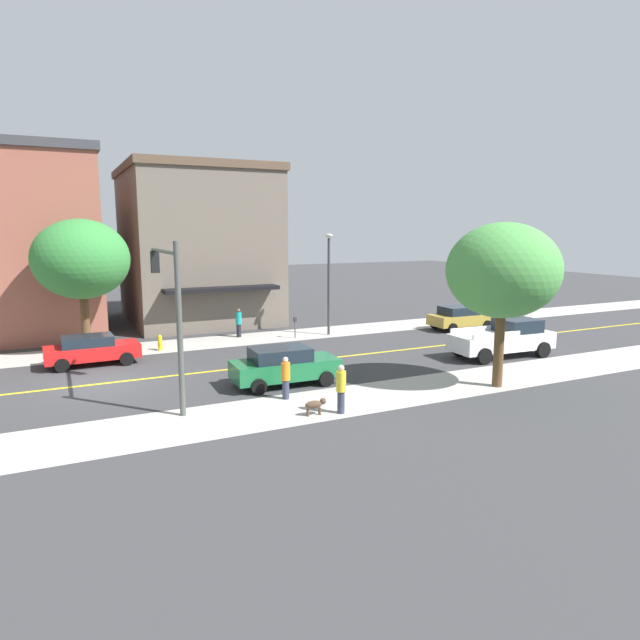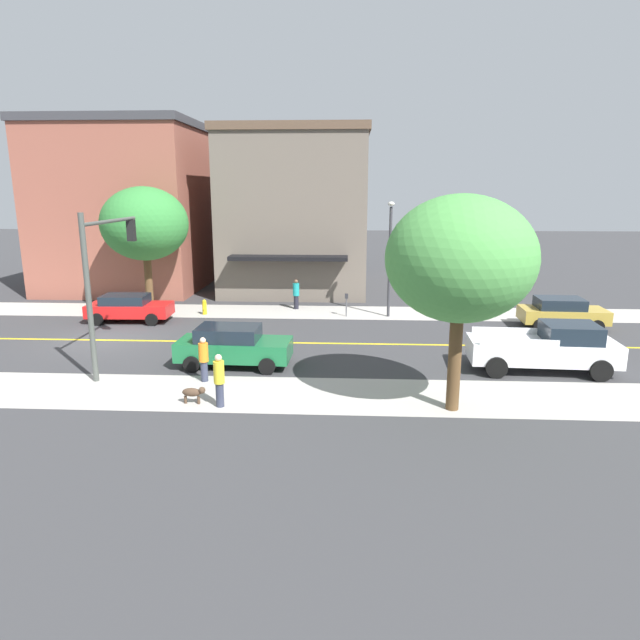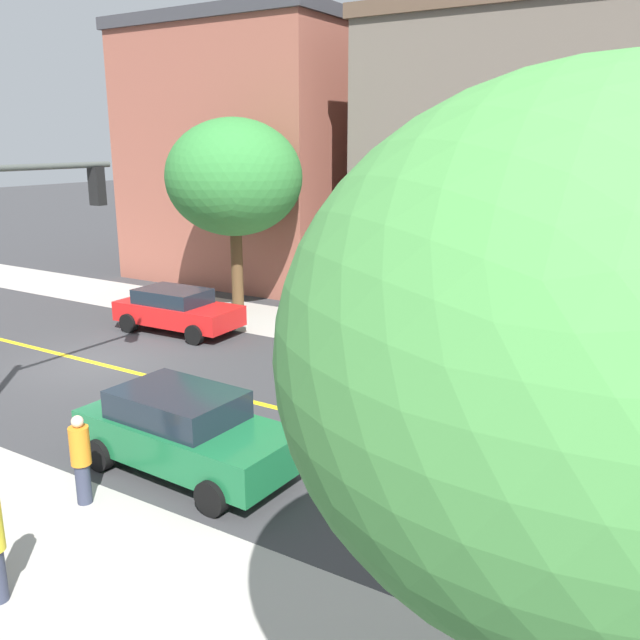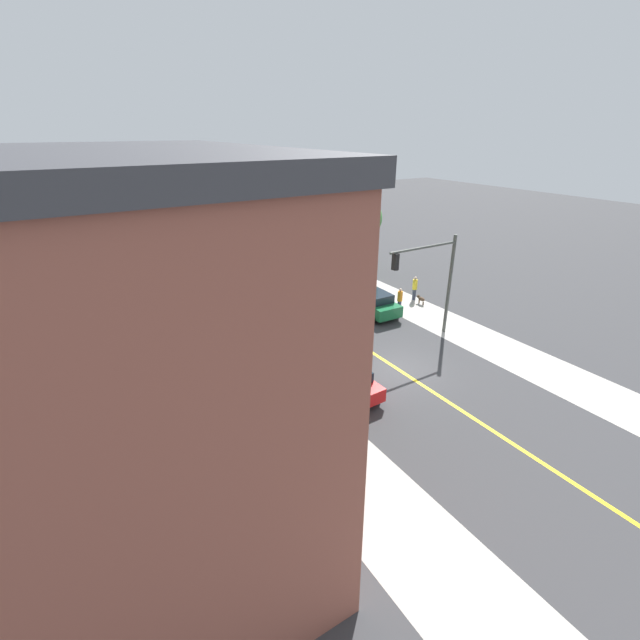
{
  "view_description": "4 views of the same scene",
  "coord_description": "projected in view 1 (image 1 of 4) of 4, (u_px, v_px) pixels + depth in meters",
  "views": [
    {
      "loc": [
        24.35,
        -1.64,
        6.44
      ],
      "look_at": [
        -0.69,
        10.48,
        1.87
      ],
      "focal_mm": 31.01,
      "sensor_mm": 36.0,
      "label": 1
    },
    {
      "loc": [
        24.59,
        11.35,
        6.89
      ],
      "look_at": [
        1.28,
        10.11,
        1.39
      ],
      "focal_mm": 31.53,
      "sensor_mm": 36.0,
      "label": 2
    },
    {
      "loc": [
        12.29,
        15.31,
        6.22
      ],
      "look_at": [
        -1.71,
        6.6,
        1.82
      ],
      "focal_mm": 38.03,
      "sensor_mm": 36.0,
      "label": 3
    },
    {
      "loc": [
        -14.01,
        -14.88,
        11.65
      ],
      "look_at": [
        -1.39,
        5.57,
        1.07
      ],
      "focal_mm": 24.61,
      "sensor_mm": 36.0,
      "label": 4
    }
  ],
  "objects": [
    {
      "name": "ground_plane",
      "position": [
        105.0,
        383.0,
        23.38
      ],
      "size": [
        140.0,
        140.0,
        0.0
      ],
      "primitive_type": "plane",
      "color": "#38383A"
    },
    {
      "name": "sidewalk_left",
      "position": [
        94.0,
        353.0,
        29.19
      ],
      "size": [
        3.48,
        126.0,
        0.01
      ],
      "primitive_type": "cube",
      "color": "#ADA8A0",
      "rests_on": "ground"
    },
    {
      "name": "sidewalk_right",
      "position": [
        123.0,
        434.0,
        17.58
      ],
      "size": [
        3.48,
        126.0,
        0.01
      ],
      "primitive_type": "cube",
      "color": "#ADA8A0",
      "rests_on": "ground"
    },
    {
      "name": "road_centerline_stripe",
      "position": [
        105.0,
        383.0,
        23.38
      ],
      "size": [
        0.2,
        126.0,
        0.0
      ],
      "primitive_type": "cube",
      "color": "yellow",
      "rests_on": "ground"
    },
    {
      "name": "corner_shop_building",
      "position": [
        8.0,
        243.0,
        34.22
      ],
      "size": [
        12.21,
        10.39,
        11.25
      ],
      "rotation": [
        0.0,
        0.0,
        -1.57
      ],
      "color": "#935142",
      "rests_on": "ground"
    },
    {
      "name": "brick_apartment_block",
      "position": [
        196.0,
        245.0,
        39.28
      ],
      "size": [
        13.14,
        9.64,
        10.68
      ],
      "rotation": [
        0.0,
        0.0,
        -1.57
      ],
      "color": "#665B51",
      "rests_on": "ground"
    },
    {
      "name": "street_tree_left_near",
      "position": [
        81.0,
        260.0,
        28.66
      ],
      "size": [
        4.88,
        4.88,
        6.99
      ],
      "color": "brown",
      "rests_on": "ground"
    },
    {
      "name": "street_tree_right_corner",
      "position": [
        503.0,
        271.0,
        22.18
      ],
      "size": [
        4.53,
        4.53,
        6.74
      ],
      "color": "brown",
      "rests_on": "ground"
    },
    {
      "name": "fire_hydrant",
      "position": [
        160.0,
        343.0,
        29.71
      ],
      "size": [
        0.44,
        0.24,
        0.85
      ],
      "color": "yellow",
      "rests_on": "ground"
    },
    {
      "name": "parking_meter",
      "position": [
        295.0,
        324.0,
        33.0
      ],
      "size": [
        0.12,
        0.18,
        1.26
      ],
      "color": "#4C4C51",
      "rests_on": "ground"
    },
    {
      "name": "traffic_light_mast",
      "position": [
        170.0,
        295.0,
        20.05
      ],
      "size": [
        4.88,
        0.32,
        6.07
      ],
      "rotation": [
        0.0,
        0.0,
        3.14
      ],
      "color": "#474C47",
      "rests_on": "ground"
    },
    {
      "name": "street_lamp",
      "position": [
        329.0,
        273.0,
        33.6
      ],
      "size": [
        0.7,
        0.36,
        6.2
      ],
      "color": "#38383D",
      "rests_on": "ground"
    },
    {
      "name": "red_sedan_left_curb",
      "position": [
        91.0,
        349.0,
        26.46
      ],
      "size": [
        2.13,
        4.33,
        1.44
      ],
      "rotation": [
        0.0,
        0.0,
        1.61
      ],
      "color": "red",
      "rests_on": "ground"
    },
    {
      "name": "green_sedan_right_curb",
      "position": [
        284.0,
        365.0,
        23.06
      ],
      "size": [
        2.21,
        4.49,
        1.6
      ],
      "rotation": [
        0.0,
        0.0,
        1.54
      ],
      "color": "#196638",
      "rests_on": "ground"
    },
    {
      "name": "gold_sedan_left_curb",
      "position": [
        460.0,
        317.0,
        35.93
      ],
      "size": [
        2.24,
        4.18,
        1.52
      ],
      "rotation": [
        0.0,
        0.0,
        1.53
      ],
      "color": "#B29338",
      "rests_on": "ground"
    },
    {
      "name": "white_pickup_truck",
      "position": [
        504.0,
        338.0,
        28.21
      ],
      "size": [
        2.41,
        5.55,
        1.9
      ],
      "rotation": [
        0.0,
        0.0,
        1.52
      ],
      "color": "silver",
      "rests_on": "ground"
    },
    {
      "name": "pedestrian_orange_shirt",
      "position": [
        286.0,
        377.0,
        21.1
      ],
      "size": [
        0.35,
        0.35,
        1.65
      ],
      "rotation": [
        0.0,
        0.0,
        3.43
      ],
      "color": "#33384C",
      "rests_on": "ground"
    },
    {
      "name": "pedestrian_yellow_shirt",
      "position": [
        341.0,
        388.0,
        19.44
      ],
      "size": [
        0.35,
        0.35,
        1.76
      ],
      "rotation": [
        0.0,
        0.0,
        4.42
      ],
      "color": "#33384C",
      "rests_on": "ground"
    },
    {
      "name": "pedestrian_teal_shirt",
      "position": [
        239.0,
        322.0,
        33.32
      ],
      "size": [
        0.37,
        0.37,
        1.74
      ],
      "rotation": [
        0.0,
        0.0,
        2.59
      ],
      "color": "black",
      "rests_on": "ground"
    },
    {
      "name": "small_dog",
      "position": [
        315.0,
        405.0,
        19.31
      ],
      "size": [
        0.32,
        0.79,
        0.59
      ],
      "rotation": [
        0.0,
        0.0,
        1.5
      ],
      "color": "#4C3828",
      "rests_on": "ground"
    }
  ]
}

